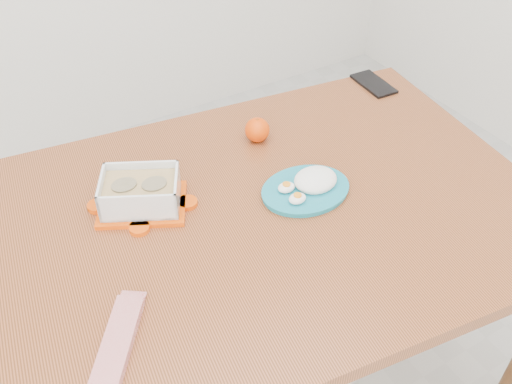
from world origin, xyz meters
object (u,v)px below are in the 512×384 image
food_container (141,193)px  rice_plate (309,185)px  orange_fruit (257,130)px  smartphone (374,84)px  dining_table (256,236)px

food_container → rice_plate: (0.37, -0.16, -0.02)m
food_container → orange_fruit: size_ratio=3.73×
food_container → orange_fruit: food_container is taller
food_container → smartphone: 0.86m
smartphone → food_container: bearing=-165.9°
food_container → orange_fruit: bearing=41.4°
orange_fruit → rice_plate: (-0.00, -0.25, -0.01)m
dining_table → food_container: size_ratio=5.88×
food_container → smartphone: (0.84, 0.16, -0.04)m
food_container → smartphone: food_container is taller
orange_fruit → food_container: bearing=-166.3°
orange_fruit → dining_table: bearing=-121.6°
dining_table → smartphone: smartphone is taller
orange_fruit → smartphone: (0.47, 0.07, -0.03)m
orange_fruit → rice_plate: size_ratio=0.28×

